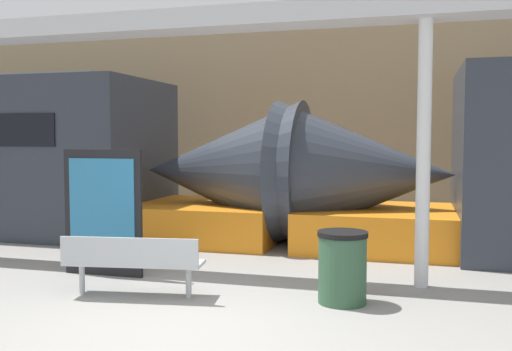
# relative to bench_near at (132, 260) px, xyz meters

# --- Properties ---
(ground_plane) EXTENTS (60.00, 60.00, 0.00)m
(ground_plane) POSITION_rel_bench_near_xyz_m (1.03, -0.97, -0.47)
(ground_plane) COLOR gray
(station_wall) EXTENTS (56.00, 0.20, 5.00)m
(station_wall) POSITION_rel_bench_near_xyz_m (1.03, 8.12, 2.03)
(station_wall) COLOR #9E8460
(station_wall) RESTS_ON ground_plane
(bench_near) EXTENTS (1.75, 0.69, 0.76)m
(bench_near) POSITION_rel_bench_near_xyz_m (0.00, 0.00, 0.00)
(bench_near) COLOR #ADB2B7
(bench_near) RESTS_ON ground_plane
(trash_bin) EXTENTS (0.59, 0.59, 0.85)m
(trash_bin) POSITION_rel_bench_near_xyz_m (2.49, 0.47, -0.04)
(trash_bin) COLOR #2D5138
(trash_bin) RESTS_ON ground_plane
(poster_board) EXTENTS (1.20, 0.07, 1.79)m
(poster_board) POSITION_rel_bench_near_xyz_m (-0.94, 0.92, 0.43)
(poster_board) COLOR black
(poster_board) RESTS_ON ground_plane
(support_column_near) EXTENTS (0.18, 0.18, 3.46)m
(support_column_near) POSITION_rel_bench_near_xyz_m (3.40, 1.49, 1.26)
(support_column_near) COLOR silver
(support_column_near) RESTS_ON ground_plane
(canopy_beam) EXTENTS (28.00, 0.60, 0.28)m
(canopy_beam) POSITION_rel_bench_near_xyz_m (3.40, 1.49, 3.13)
(canopy_beam) COLOR #B7B7BC
(canopy_beam) RESTS_ON support_column_near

